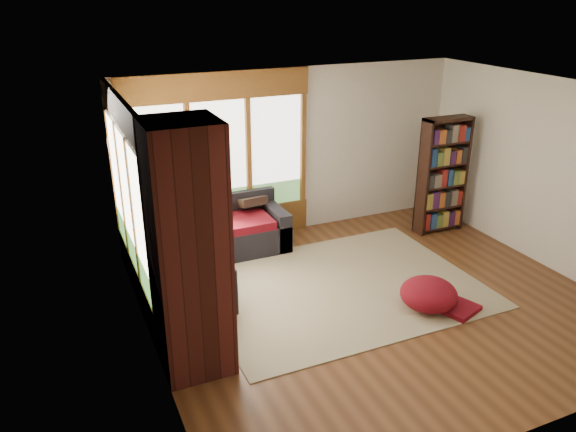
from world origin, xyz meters
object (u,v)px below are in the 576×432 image
object	(u,v)px
pouf	(429,293)
dog_brindle	(178,237)
dog_tan	(201,219)
area_rug	(340,287)
bookshelf	(443,176)
brick_chimney	(189,252)
sectional_sofa	(188,252)

from	to	relation	value
pouf	dog_brindle	xyz separation A→B (m)	(-2.67, 1.67, 0.55)
dog_tan	area_rug	bearing A→B (deg)	-80.86
bookshelf	brick_chimney	bearing A→B (deg)	-157.71
brick_chimney	pouf	bearing A→B (deg)	-1.26
bookshelf	area_rug	bearing A→B (deg)	-156.21
area_rug	bookshelf	size ratio (longest dim) A/B	1.92
area_rug	pouf	bearing A→B (deg)	-49.77
sectional_sofa	dog_tan	xyz separation A→B (m)	(0.21, -0.04, 0.48)
area_rug	dog_tan	xyz separation A→B (m)	(-1.52, 1.19, 0.78)
sectional_sofa	pouf	bearing A→B (deg)	-40.60
sectional_sofa	area_rug	bearing A→B (deg)	-35.62
brick_chimney	sectional_sofa	xyz separation A→B (m)	(0.45, 2.05, -1.00)
sectional_sofa	pouf	size ratio (longest dim) A/B	3.13
bookshelf	dog_tan	size ratio (longest dim) A/B	1.87
sectional_sofa	area_rug	size ratio (longest dim) A/B	0.62
brick_chimney	bookshelf	size ratio (longest dim) A/B	1.40
dog_tan	dog_brindle	xyz separation A→B (m)	(-0.41, -0.40, -0.03)
dog_tan	brick_chimney	bearing A→B (deg)	-150.64
area_rug	pouf	xyz separation A→B (m)	(0.74, -0.88, 0.20)
pouf	dog_tan	bearing A→B (deg)	137.48
bookshelf	dog_tan	world-z (taller)	bookshelf
area_rug	bookshelf	distance (m)	2.75
area_rug	bookshelf	bearing A→B (deg)	23.79
brick_chimney	dog_tan	world-z (taller)	brick_chimney
dog_brindle	bookshelf	bearing A→B (deg)	-89.17
dog_tan	dog_brindle	size ratio (longest dim) A/B	1.20
pouf	dog_tan	xyz separation A→B (m)	(-2.26, 2.07, 0.58)
brick_chimney	dog_tan	bearing A→B (deg)	72.02
pouf	bookshelf	bearing A→B (deg)	49.78
brick_chimney	bookshelf	distance (m)	4.92
sectional_sofa	dog_brindle	world-z (taller)	dog_brindle
sectional_sofa	dog_tan	size ratio (longest dim) A/B	2.21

